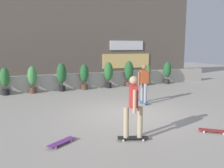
{
  "coord_description": "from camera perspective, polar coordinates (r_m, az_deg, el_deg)",
  "views": [
    {
      "loc": [
        -3.74,
        -7.41,
        2.39
      ],
      "look_at": [
        0.0,
        1.5,
        0.9
      ],
      "focal_mm": 37.37,
      "sensor_mm": 36.0,
      "label": 1
    }
  ],
  "objects": [
    {
      "name": "potted_plant_3",
      "position": [
        13.26,
        -12.22,
        2.21
      ],
      "size": [
        0.55,
        0.55,
        1.57
      ],
      "color": "black",
      "rests_on": "ground"
    },
    {
      "name": "planter_wall",
      "position": [
        14.06,
        -7.12,
        0.77
      ],
      "size": [
        18.0,
        0.4,
        0.9
      ],
      "primitive_type": "cube",
      "color": "#B2ADA3",
      "rests_on": "ground"
    },
    {
      "name": "skateboard_aside",
      "position": [
        7.37,
        23.58,
        -10.41
      ],
      "size": [
        0.74,
        0.67,
        0.08
      ],
      "color": "maroon",
      "rests_on": "ground"
    },
    {
      "name": "potted_plant_4",
      "position": [
        13.57,
        -6.78,
        2.24
      ],
      "size": [
        0.51,
        0.51,
        1.48
      ],
      "color": "brown",
      "rests_on": "ground"
    },
    {
      "name": "building_backdrop",
      "position": [
        17.83,
        -10.82,
        11.38
      ],
      "size": [
        20.0,
        2.08,
        6.5
      ],
      "color": "#60564C",
      "rests_on": "ground"
    },
    {
      "name": "potted_plant_2",
      "position": [
        13.08,
        -18.9,
        1.47
      ],
      "size": [
        0.49,
        0.49,
        1.45
      ],
      "color": "brown",
      "rests_on": "ground"
    },
    {
      "name": "potted_plant_7",
      "position": [
        15.28,
        8.65,
        2.53
      ],
      "size": [
        0.44,
        0.44,
        1.34
      ],
      "color": "black",
      "rests_on": "ground"
    },
    {
      "name": "skater_far_left",
      "position": [
        6.03,
        5.24,
        -5.17
      ],
      "size": [
        0.82,
        0.53,
        1.7
      ],
      "color": "black",
      "rests_on": "ground"
    },
    {
      "name": "potted_plant_6",
      "position": [
        14.61,
        4.15,
        3.06
      ],
      "size": [
        0.56,
        0.56,
        1.6
      ],
      "color": "brown",
      "rests_on": "ground"
    },
    {
      "name": "potted_plant_1",
      "position": [
        13.07,
        -24.71,
        1.04
      ],
      "size": [
        0.47,
        0.47,
        1.42
      ],
      "color": "black",
      "rests_on": "ground"
    },
    {
      "name": "skater_mid_plaza",
      "position": [
        10.15,
        7.82,
        0.47
      ],
      "size": [
        0.56,
        0.82,
        1.7
      ],
      "color": "#266699",
      "rests_on": "ground"
    },
    {
      "name": "potted_plant_8",
      "position": [
        16.13,
        13.36,
        3.11
      ],
      "size": [
        0.51,
        0.51,
        1.49
      ],
      "color": "#2D2823",
      "rests_on": "ground"
    },
    {
      "name": "skateboard_near_camera",
      "position": [
        6.15,
        -12.26,
        -13.72
      ],
      "size": [
        0.78,
        0.59,
        0.08
      ],
      "color": "#72338C",
      "rests_on": "ground"
    },
    {
      "name": "potted_plant_5",
      "position": [
        14.05,
        -0.86,
        2.75
      ],
      "size": [
        0.55,
        0.55,
        1.56
      ],
      "color": "black",
      "rests_on": "ground"
    },
    {
      "name": "ground_plane",
      "position": [
        8.64,
        3.88,
        -7.32
      ],
      "size": [
        48.0,
        48.0,
        0.0
      ],
      "primitive_type": "plane",
      "color": "#A8A093"
    }
  ]
}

